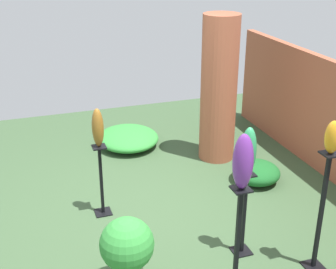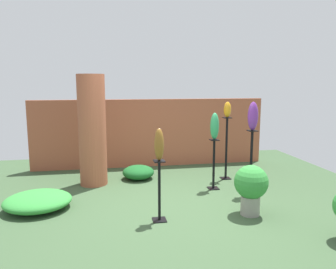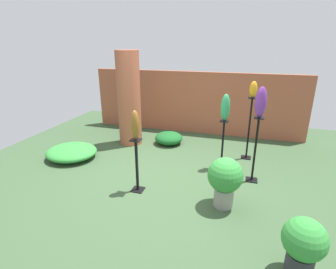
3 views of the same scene
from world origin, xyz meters
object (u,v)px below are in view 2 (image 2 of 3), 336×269
at_px(brick_pillar, 92,130).
at_px(pedestal_jade, 214,167).
at_px(pedestal_bronze, 159,194).
at_px(pedestal_violet, 251,165).
at_px(art_vase_violet, 253,116).
at_px(potted_plant_mid_right, 251,186).
at_px(pedestal_amber, 226,151).
at_px(art_vase_bronze, 159,145).
at_px(art_vase_jade, 215,126).
at_px(art_vase_amber, 227,110).

distance_m(brick_pillar, pedestal_jade, 2.46).
distance_m(pedestal_bronze, pedestal_violet, 2.04).
xyz_separation_m(art_vase_violet, potted_plant_mid_right, (-0.42, -0.93, -0.96)).
relative_size(art_vase_violet, potted_plant_mid_right, 0.65).
bearing_deg(pedestal_amber, art_vase_violet, -83.27).
bearing_deg(pedestal_bronze, pedestal_violet, 25.99).
bearing_deg(art_vase_violet, art_vase_bronze, -154.01).
height_order(pedestal_bronze, art_vase_jade, art_vase_jade).
xyz_separation_m(pedestal_jade, pedestal_amber, (0.47, 0.59, 0.17)).
distance_m(brick_pillar, art_vase_jade, 2.38).
bearing_deg(pedestal_jade, art_vase_amber, 51.80).
distance_m(pedestal_jade, pedestal_bronze, 1.78).
relative_size(pedestal_bronze, pedestal_amber, 0.69).
height_order(art_vase_bronze, art_vase_violet, art_vase_violet).
bearing_deg(pedestal_jade, art_vase_jade, 0.00).
height_order(brick_pillar, pedestal_violet, brick_pillar).
xyz_separation_m(brick_pillar, pedestal_amber, (2.73, -0.12, -0.49)).
bearing_deg(pedestal_jade, pedestal_violet, -32.83).
height_order(pedestal_amber, art_vase_jade, art_vase_jade).
bearing_deg(art_vase_bronze, pedestal_amber, 47.36).
height_order(pedestal_violet, art_vase_bronze, art_vase_bronze).
xyz_separation_m(pedestal_jade, pedestal_violet, (0.58, -0.38, 0.10)).
relative_size(pedestal_violet, potted_plant_mid_right, 1.51).
relative_size(pedestal_jade, pedestal_amber, 0.73).
relative_size(pedestal_bronze, pedestal_violet, 0.77).
distance_m(pedestal_bronze, art_vase_violet, 2.27).
height_order(art_vase_jade, art_vase_violet, art_vase_violet).
bearing_deg(art_vase_violet, pedestal_amber, 96.73).
distance_m(pedestal_amber, art_vase_violet, 1.28).
xyz_separation_m(brick_pillar, art_vase_violet, (2.85, -1.09, 0.34)).
distance_m(pedestal_amber, art_vase_jade, 0.97).
xyz_separation_m(pedestal_jade, art_vase_jade, (0.00, 0.00, 0.78)).
relative_size(brick_pillar, potted_plant_mid_right, 2.80).
bearing_deg(pedestal_violet, pedestal_jade, 147.17).
height_order(pedestal_jade, art_vase_bronze, art_vase_bronze).
xyz_separation_m(art_vase_jade, art_vase_violet, (0.58, -0.38, 0.22)).
xyz_separation_m(brick_pillar, art_vase_jade, (2.26, -0.72, 0.12)).
distance_m(art_vase_bronze, art_vase_violet, 2.05).
xyz_separation_m(pedestal_jade, art_vase_violet, (0.58, -0.38, 0.99)).
xyz_separation_m(art_vase_bronze, art_vase_violet, (1.83, 0.89, 0.28)).
bearing_deg(art_vase_jade, pedestal_violet, -32.83).
distance_m(pedestal_bronze, pedestal_amber, 2.54).
distance_m(pedestal_jade, pedestal_amber, 0.77).
height_order(art_vase_violet, art_vase_amber, art_vase_violet).
bearing_deg(art_vase_bronze, art_vase_jade, 45.47).
xyz_separation_m(art_vase_amber, potted_plant_mid_right, (-0.30, -1.89, -1.01)).
bearing_deg(brick_pillar, potted_plant_mid_right, -39.74).
height_order(art_vase_jade, art_vase_amber, art_vase_amber).
bearing_deg(art_vase_amber, potted_plant_mid_right, -99.11).
xyz_separation_m(brick_pillar, pedestal_violet, (2.85, -1.09, -0.55)).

